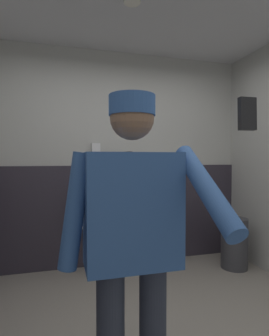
# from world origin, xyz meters

# --- Properties ---
(wall_back) EXTENTS (3.85, 0.12, 2.64)m
(wall_back) POSITION_xyz_m (0.00, 1.77, 1.32)
(wall_back) COLOR #B2B2AD
(wall_back) RESTS_ON ground_plane
(wainscot_band_back) EXTENTS (3.25, 0.03, 1.23)m
(wainscot_band_back) POSITION_xyz_m (0.00, 1.70, 0.62)
(wainscot_band_back) COLOR #2D2833
(wainscot_band_back) RESTS_ON ground_plane
(downlight_far) EXTENTS (0.14, 0.14, 0.03)m
(downlight_far) POSITION_xyz_m (-0.11, 0.60, 2.62)
(downlight_far) COLOR white
(urinal_left) EXTENTS (0.40, 0.34, 1.24)m
(urinal_left) POSITION_xyz_m (-0.32, 1.56, 0.78)
(urinal_left) COLOR white
(urinal_left) RESTS_ON ground_plane
(urinal_middle) EXTENTS (0.40, 0.34, 1.24)m
(urinal_middle) POSITION_xyz_m (0.43, 1.56, 0.78)
(urinal_middle) COLOR white
(urinal_middle) RESTS_ON ground_plane
(privacy_divider_panel) EXTENTS (0.04, 0.40, 0.90)m
(privacy_divider_panel) POSITION_xyz_m (0.05, 1.48, 0.95)
(privacy_divider_panel) COLOR #4C4C51
(person) EXTENTS (0.68, 0.60, 1.63)m
(person) POSITION_xyz_m (-0.36, -0.33, 0.96)
(person) COLOR #2D3342
(person) RESTS_ON ground_plane
(cell_phone) EXTENTS (0.06, 0.03, 0.11)m
(cell_phone) POSITION_xyz_m (-0.09, -0.83, 1.47)
(cell_phone) COLOR black
(trash_bin) EXTENTS (0.31, 0.31, 0.60)m
(trash_bin) POSITION_xyz_m (1.32, 1.18, 0.30)
(trash_bin) COLOR #38383D
(trash_bin) RESTS_ON ground_plane
(soap_dispenser) EXTENTS (0.10, 0.07, 0.18)m
(soap_dispenser) POSITION_xyz_m (-0.28, 1.67, 1.41)
(soap_dispenser) COLOR silver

